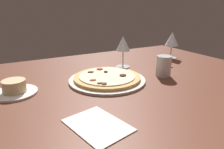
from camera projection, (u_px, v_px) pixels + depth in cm
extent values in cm
cube|color=brown|center=(117.00, 85.00, 90.56)|extent=(150.00, 110.00, 4.00)
cylinder|color=silver|center=(107.00, 80.00, 89.98)|extent=(33.01, 33.01, 1.00)
cylinder|color=tan|center=(107.00, 77.00, 89.62)|extent=(28.80, 28.80, 1.20)
cylinder|color=beige|center=(107.00, 76.00, 89.37)|extent=(24.20, 24.20, 0.40)
ellipsoid|color=#AD4733|center=(100.00, 69.00, 97.40)|extent=(3.10, 2.66, 0.62)
ellipsoid|color=#4C3828|center=(106.00, 72.00, 93.07)|extent=(1.82, 1.54, 0.76)
ellipsoid|color=#4C3828|center=(123.00, 75.00, 88.63)|extent=(3.07, 2.71, 0.75)
ellipsoid|color=brown|center=(104.00, 83.00, 79.43)|extent=(2.16, 2.11, 0.64)
ellipsoid|color=#937556|center=(100.00, 83.00, 79.99)|extent=(2.18, 1.67, 0.59)
ellipsoid|color=#AD4733|center=(93.00, 80.00, 83.33)|extent=(2.82, 2.03, 0.43)
ellipsoid|color=#4C3828|center=(91.00, 72.00, 93.30)|extent=(2.92, 2.34, 0.45)
cylinder|color=white|center=(15.00, 93.00, 77.18)|extent=(16.11, 16.11, 0.80)
cylinder|color=#D1B784|center=(14.00, 86.00, 76.33)|extent=(8.39, 8.39, 4.52)
cylinder|color=silver|center=(170.00, 58.00, 129.00)|extent=(7.28, 7.28, 0.40)
cylinder|color=silver|center=(171.00, 51.00, 127.74)|extent=(0.80, 0.80, 7.48)
cone|color=silver|center=(172.00, 39.00, 125.25)|extent=(8.26, 8.26, 8.07)
cylinder|color=silver|center=(123.00, 67.00, 110.39)|extent=(7.54, 7.54, 0.40)
cylinder|color=silver|center=(123.00, 58.00, 108.97)|extent=(0.80, 0.80, 8.49)
cone|color=silver|center=(123.00, 43.00, 106.38)|extent=(7.21, 7.21, 7.69)
cone|color=maroon|center=(123.00, 47.00, 106.98)|extent=(3.37, 3.37, 3.99)
cylinder|color=silver|center=(164.00, 66.00, 94.88)|extent=(6.83, 6.83, 9.58)
cylinder|color=silver|center=(163.00, 69.00, 95.35)|extent=(6.28, 6.28, 6.67)
cube|color=white|center=(98.00, 125.00, 56.79)|extent=(16.44, 20.10, 0.30)
ellipsoid|color=silver|center=(160.00, 68.00, 107.06)|extent=(3.60, 4.51, 1.00)
cylinder|color=silver|center=(166.00, 68.00, 108.13)|extent=(7.68, 2.35, 0.70)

